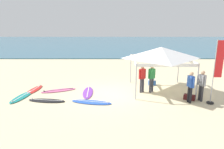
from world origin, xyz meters
TOP-DOWN VIEW (x-y plane):
  - ground_plane at (0.00, 0.00)m, footprint 80.00×80.00m
  - sea at (0.00, 30.12)m, footprint 80.00×36.00m
  - canopy_tent at (3.04, 0.78)m, footprint 3.50×3.50m
  - surfboard_red at (-4.91, 0.69)m, footprint 0.80×2.04m
  - surfboard_purple at (-1.44, 0.20)m, footprint 0.71×2.27m
  - surfboard_black at (-3.56, -1.17)m, footprint 2.13×0.83m
  - surfboard_teal at (-5.18, -0.57)m, footprint 0.94×2.25m
  - surfboard_pink at (-3.34, 0.59)m, footprint 2.20×1.32m
  - surfboard_blue at (-1.06, -1.40)m, footprint 2.30×1.05m
  - person_red at (1.88, 0.33)m, footprint 0.47×0.39m
  - person_blue at (4.20, -1.36)m, footprint 0.30×0.54m
  - person_green at (2.46, 0.37)m, footprint 0.48×0.37m
  - person_grey at (4.90, -1.11)m, footprint 0.32×0.53m
  - banner_flag at (5.39, -1.51)m, footprint 0.60×0.36m
  - gear_bag_near_tent at (4.37, -0.94)m, footprint 0.68×0.57m
  - cooler_box at (2.80, 1.90)m, footprint 0.50×0.36m

SIDE VIEW (x-z plane):
  - ground_plane at x=0.00m, z-range 0.00..0.00m
  - surfboard_purple at x=-1.44m, z-range -0.06..0.13m
  - surfboard_blue at x=-1.06m, z-range -0.06..0.13m
  - surfboard_teal at x=-5.18m, z-range -0.06..0.13m
  - surfboard_pink at x=-3.34m, z-range -0.06..0.13m
  - surfboard_black at x=-3.56m, z-range -0.06..0.13m
  - surfboard_red at x=-4.91m, z-range -0.06..0.13m
  - sea at x=0.00m, z-range 0.00..0.10m
  - gear_bag_near_tent at x=4.37m, z-range 0.00..0.28m
  - cooler_box at x=2.80m, z-range 0.00..0.39m
  - person_red at x=1.88m, z-range 0.13..1.84m
  - person_blue at x=4.20m, z-range 0.13..1.84m
  - person_green at x=2.46m, z-range 0.13..1.84m
  - person_grey at x=4.90m, z-range 0.13..1.84m
  - banner_flag at x=5.39m, z-range -0.13..3.27m
  - canopy_tent at x=3.04m, z-range 1.01..3.76m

